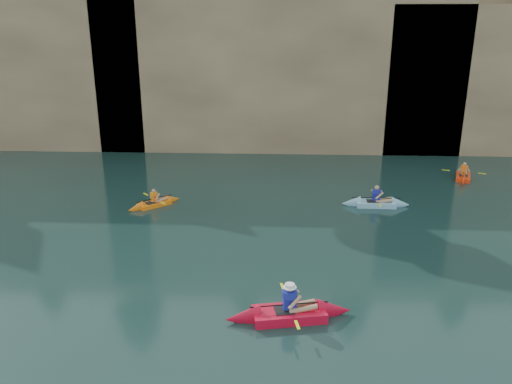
{
  "coord_description": "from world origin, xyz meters",
  "views": [
    {
      "loc": [
        2.14,
        -11.21,
        8.15
      ],
      "look_at": [
        1.39,
        4.25,
        3.0
      ],
      "focal_mm": 35.0,
      "sensor_mm": 36.0,
      "label": 1
    }
  ],
  "objects_px": {
    "kayaker_red_far": "(463,176)",
    "kayaker_orange": "(154,203)",
    "kayaker_ltblue_near": "(376,203)",
    "main_kayaker": "(289,313)"
  },
  "relations": [
    {
      "from": "kayaker_red_far",
      "to": "kayaker_orange",
      "type": "bearing_deg",
      "value": 127.39
    },
    {
      "from": "kayaker_red_far",
      "to": "kayaker_ltblue_near",
      "type": "bearing_deg",
      "value": 149.38
    },
    {
      "from": "kayaker_orange",
      "to": "kayaker_red_far",
      "type": "relative_size",
      "value": 0.76
    },
    {
      "from": "main_kayaker",
      "to": "kayaker_red_far",
      "type": "bearing_deg",
      "value": 44.92
    },
    {
      "from": "main_kayaker",
      "to": "kayaker_ltblue_near",
      "type": "bearing_deg",
      "value": 55.81
    },
    {
      "from": "main_kayaker",
      "to": "kayaker_orange",
      "type": "bearing_deg",
      "value": 112.99
    },
    {
      "from": "kayaker_orange",
      "to": "kayaker_red_far",
      "type": "bearing_deg",
      "value": -24.37
    },
    {
      "from": "kayaker_ltblue_near",
      "to": "kayaker_red_far",
      "type": "bearing_deg",
      "value": 41.0
    },
    {
      "from": "kayaker_ltblue_near",
      "to": "kayaker_red_far",
      "type": "xyz_separation_m",
      "value": [
        5.74,
        4.82,
        -0.01
      ]
    },
    {
      "from": "main_kayaker",
      "to": "kayaker_red_far",
      "type": "distance_m",
      "value": 17.77
    }
  ]
}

